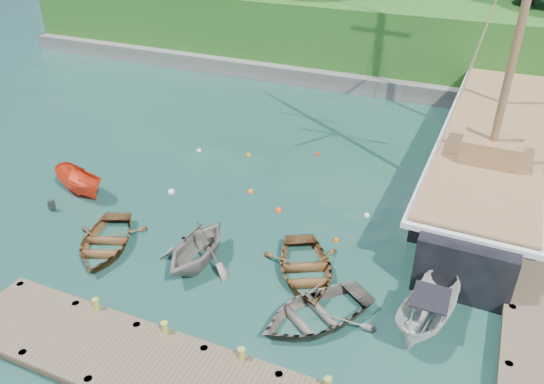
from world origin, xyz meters
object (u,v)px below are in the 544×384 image
at_px(rowboat_3, 315,320).
at_px(rowboat_1, 198,263).
at_px(motorboat_orange, 82,192).
at_px(rowboat_0, 106,248).
at_px(schooner, 490,156).
at_px(cabin_boat_white, 425,326).
at_px(rowboat_2, 305,276).

bearing_deg(rowboat_3, rowboat_1, -156.04).
bearing_deg(motorboat_orange, rowboat_3, -86.78).
bearing_deg(rowboat_3, motorboat_orange, -159.51).
height_order(rowboat_0, schooner, schooner).
height_order(rowboat_1, rowboat_3, rowboat_1).
height_order(motorboat_orange, schooner, schooner).
distance_m(rowboat_3, cabin_boat_white, 4.10).
bearing_deg(cabin_boat_white, rowboat_0, -164.65).
relative_size(motorboat_orange, schooner, 0.13).
bearing_deg(schooner, motorboat_orange, -150.53).
bearing_deg(schooner, rowboat_2, -116.03).
height_order(rowboat_2, schooner, schooner).
bearing_deg(rowboat_0, rowboat_3, -24.85).
xyz_separation_m(rowboat_3, schooner, (5.01, 14.46, 1.20)).
height_order(cabin_boat_white, schooner, schooner).
height_order(rowboat_2, cabin_boat_white, cabin_boat_white).
bearing_deg(rowboat_2, motorboat_orange, 144.77).
relative_size(rowboat_3, schooner, 0.16).
bearing_deg(rowboat_0, schooner, 20.59).
distance_m(rowboat_0, cabin_boat_white, 14.07).
bearing_deg(schooner, rowboat_0, -136.25).
distance_m(rowboat_3, schooner, 15.35).
height_order(rowboat_0, rowboat_2, rowboat_2).
distance_m(rowboat_3, motorboat_orange, 15.02).
relative_size(rowboat_0, rowboat_1, 1.12).
bearing_deg(rowboat_2, cabin_boat_white, -38.49).
xyz_separation_m(rowboat_3, cabin_boat_white, (3.88, 1.32, 0.00)).
xyz_separation_m(rowboat_1, motorboat_orange, (-8.69, 2.74, 0.00)).
xyz_separation_m(rowboat_2, cabin_boat_white, (5.13, -0.95, 0.00)).
height_order(rowboat_3, cabin_boat_white, cabin_boat_white).
xyz_separation_m(motorboat_orange, schooner, (19.49, 10.50, 1.20)).
bearing_deg(cabin_boat_white, schooner, 97.12).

